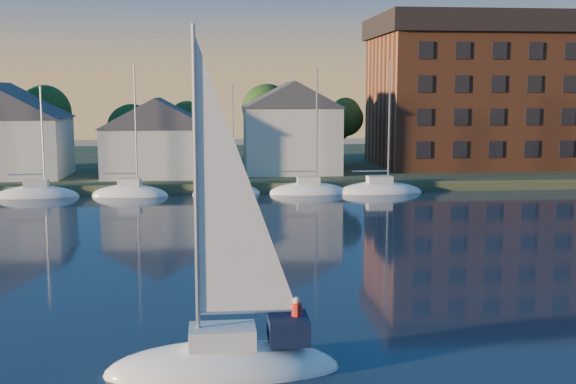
{
  "coord_description": "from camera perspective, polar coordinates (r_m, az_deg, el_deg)",
  "views": [
    {
      "loc": [
        -0.06,
        -18.21,
        9.76
      ],
      "look_at": [
        3.95,
        22.0,
        4.09
      ],
      "focal_mm": 45.0,
      "sensor_mm": 36.0,
      "label": 1
    }
  ],
  "objects": [
    {
      "name": "shoreline_land",
      "position": [
        93.72,
        -5.63,
        1.97
      ],
      "size": [
        160.0,
        50.0,
        2.0
      ],
      "primitive_type": "cube",
      "color": "#313C23",
      "rests_on": "ground"
    },
    {
      "name": "wooden_dock",
      "position": [
        70.89,
        -5.59,
        0.04
      ],
      "size": [
        120.0,
        3.0,
        1.0
      ],
      "primitive_type": "cube",
      "color": "brown",
      "rests_on": "ground"
    },
    {
      "name": "clubhouse_west",
      "position": [
        79.4,
        -21.8,
        4.66
      ],
      "size": [
        13.65,
        9.45,
        9.64
      ],
      "color": "silver",
      "rests_on": "shoreline_land"
    },
    {
      "name": "clubhouse_centre",
      "position": [
        75.59,
        -10.22,
        4.36
      ],
      "size": [
        11.55,
        8.4,
        8.08
      ],
      "color": "silver",
      "rests_on": "shoreline_land"
    },
    {
      "name": "clubhouse_east",
      "position": [
        77.73,
        0.27,
        5.22
      ],
      "size": [
        10.5,
        8.4,
        9.8
      ],
      "color": "silver",
      "rests_on": "shoreline_land"
    },
    {
      "name": "condo_block",
      "position": [
        89.87,
        16.73,
        7.68
      ],
      "size": [
        31.0,
        17.0,
        17.4
      ],
      "color": "brown",
      "rests_on": "shoreline_land"
    },
    {
      "name": "tree_line",
      "position": [
        81.28,
        -4.26,
        6.15
      ],
      "size": [
        93.4,
        5.4,
        8.9
      ],
      "color": "#352418",
      "rests_on": "shoreline_land"
    },
    {
      "name": "moored_fleet",
      "position": [
        68.95,
        -15.61,
        -0.36
      ],
      "size": [
        63.5,
        2.4,
        12.05
      ],
      "color": "white",
      "rests_on": "ground"
    },
    {
      "name": "hero_sailboat",
      "position": [
        25.92,
        -4.87,
        -12.84
      ],
      "size": [
        8.26,
        2.72,
        13.04
      ],
      "rotation": [
        0.0,
        0.0,
        3.15
      ],
      "color": "white",
      "rests_on": "ground"
    }
  ]
}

